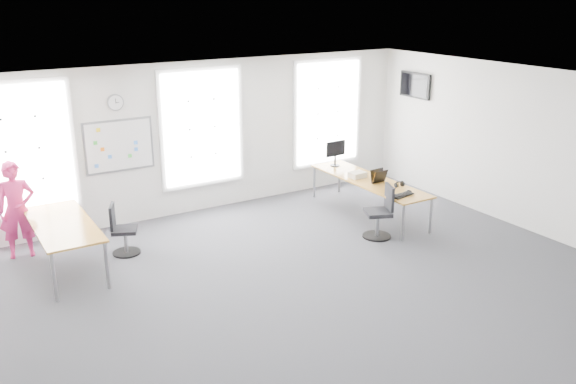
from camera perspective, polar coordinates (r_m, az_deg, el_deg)
floor at (r=9.25m, az=0.67°, el=-9.12°), size 10.00×10.00×0.00m
ceiling at (r=8.31m, az=0.74°, el=9.57°), size 10.00×10.00×0.00m
wall_back at (r=12.11m, az=-9.40°, el=4.90°), size 10.00×0.00×10.00m
wall_front at (r=5.95m, az=21.95°, el=-10.85°), size 10.00×0.00×10.00m
wall_right at (r=11.98m, az=21.48°, el=3.71°), size 0.00×10.00×10.00m
window_left at (r=11.31m, az=-23.61°, el=3.68°), size 1.60×0.06×2.20m
window_mid at (r=12.15m, az=-8.08°, el=5.98°), size 1.60×0.06×2.20m
window_right at (r=13.59m, az=3.68°, el=7.43°), size 1.60×0.06×2.20m
desk_right at (r=12.13m, az=7.53°, el=0.96°), size 0.79×2.96×0.72m
desk_left at (r=10.24m, az=-20.33°, el=-3.08°), size 0.87×2.18×0.79m
chair_right at (r=11.10m, az=8.68°, el=-2.11°), size 0.58×0.58×0.98m
chair_left at (r=10.67m, az=-15.29°, el=-3.65°), size 0.53×0.53×0.89m
person at (r=11.01m, az=-24.03°, el=-1.53°), size 0.64×0.46×1.65m
whiteboard at (r=11.66m, az=-15.52°, el=4.20°), size 1.20×0.03×0.90m
wall_clock at (r=11.50m, az=-15.86°, el=8.06°), size 0.30×0.04×0.30m
tv at (r=13.77m, az=11.81°, el=9.76°), size 0.06×0.90×0.55m
keyboard at (r=11.24m, az=10.65°, el=-0.30°), size 0.50×0.26×0.02m
mouse at (r=11.46m, az=11.27°, el=0.07°), size 0.09×0.12×0.04m
lens_cap at (r=11.62m, az=9.89°, el=0.32°), size 0.08×0.08×0.01m
headphones at (r=11.73m, az=10.36°, el=0.70°), size 0.19×0.10×0.11m
laptop_sleeve at (r=11.91m, az=8.48°, el=1.47°), size 0.33×0.19×0.26m
paper_stack at (r=12.21m, az=6.51°, el=1.62°), size 0.33×0.26×0.11m
monitor at (r=12.90m, az=4.48°, el=3.85°), size 0.49×0.20×0.55m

